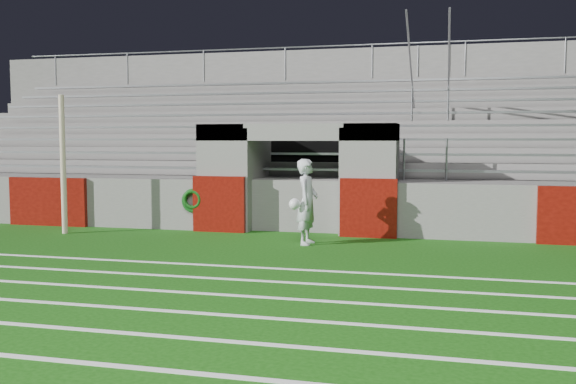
# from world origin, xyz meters

# --- Properties ---
(ground) EXTENTS (90.00, 90.00, 0.00)m
(ground) POSITION_xyz_m (0.00, 0.00, 0.00)
(ground) COLOR #13480C
(ground) RESTS_ON ground
(field_post) EXTENTS (0.13, 0.13, 3.28)m
(field_post) POSITION_xyz_m (-5.29, 1.83, 1.64)
(field_post) COLOR beige
(field_post) RESTS_ON ground
(field_markings) EXTENTS (28.00, 8.09, 0.01)m
(field_markings) POSITION_xyz_m (0.00, -5.00, 0.01)
(field_markings) COLOR white
(field_markings) RESTS_ON ground
(stadium_structure) EXTENTS (26.00, 8.48, 5.42)m
(stadium_structure) POSITION_xyz_m (0.00, 7.97, 1.49)
(stadium_structure) COLOR slate
(stadium_structure) RESTS_ON ground
(goalkeeper_with_ball) EXTENTS (0.57, 0.72, 1.82)m
(goalkeeper_with_ball) POSITION_xyz_m (0.65, 1.67, 0.91)
(goalkeeper_with_ball) COLOR silver
(goalkeeper_with_ball) RESTS_ON ground
(hose_coil) EXTENTS (0.60, 0.15, 0.60)m
(hose_coil) POSITION_xyz_m (-2.47, 2.93, 0.75)
(hose_coil) COLOR #0D4411
(hose_coil) RESTS_ON ground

